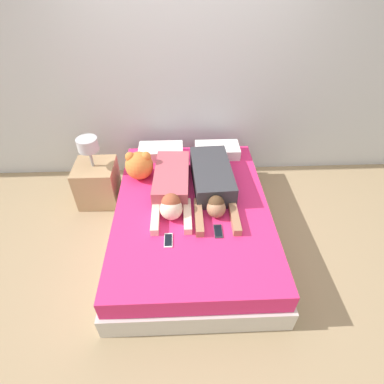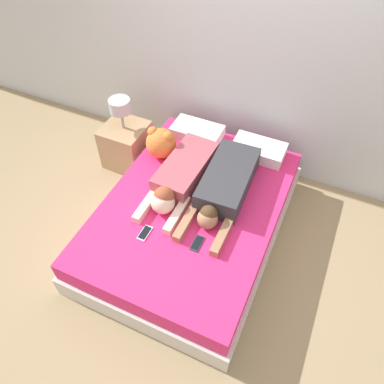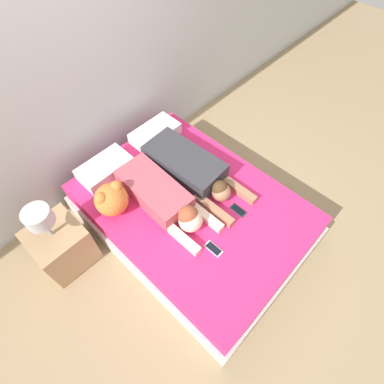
# 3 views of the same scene
# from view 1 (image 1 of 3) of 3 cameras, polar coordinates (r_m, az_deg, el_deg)

# --- Properties ---
(ground_plane) EXTENTS (12.00, 12.00, 0.00)m
(ground_plane) POSITION_cam_1_polar(r_m,az_deg,el_deg) (3.18, -0.00, -7.96)
(ground_plane) COLOR #9E8460
(wall_back) EXTENTS (12.00, 0.06, 2.60)m
(wall_back) POSITION_cam_1_polar(r_m,az_deg,el_deg) (3.48, -0.85, 22.36)
(wall_back) COLOR silver
(wall_back) RESTS_ON ground_plane
(bed) EXTENTS (1.51, 2.10, 0.43)m
(bed) POSITION_cam_1_polar(r_m,az_deg,el_deg) (3.03, -0.00, -5.31)
(bed) COLOR beige
(bed) RESTS_ON ground_plane
(pillow_head_left) EXTENTS (0.51, 0.29, 0.12)m
(pillow_head_left) POSITION_cam_1_polar(r_m,az_deg,el_deg) (3.52, -5.94, 7.68)
(pillow_head_left) COLOR white
(pillow_head_left) RESTS_ON bed
(pillow_head_right) EXTENTS (0.51, 0.29, 0.12)m
(pillow_head_right) POSITION_cam_1_polar(r_m,az_deg,el_deg) (3.53, 4.80, 7.93)
(pillow_head_right) COLOR white
(pillow_head_right) RESTS_ON bed
(person_left) EXTENTS (0.37, 1.05, 0.24)m
(person_left) POSITION_cam_1_polar(r_m,az_deg,el_deg) (2.93, -3.89, 1.11)
(person_left) COLOR #B24C59
(person_left) RESTS_ON bed
(person_right) EXTENTS (0.41, 1.13, 0.21)m
(person_right) POSITION_cam_1_polar(r_m,az_deg,el_deg) (2.99, 3.90, 2.19)
(person_right) COLOR #333338
(person_right) RESTS_ON bed
(cell_phone_left) EXTENTS (0.07, 0.15, 0.01)m
(cell_phone_left) POSITION_cam_1_polar(r_m,az_deg,el_deg) (2.56, -4.53, -9.16)
(cell_phone_left) COLOR silver
(cell_phone_left) RESTS_ON bed
(cell_phone_right) EXTENTS (0.07, 0.15, 0.01)m
(cell_phone_right) POSITION_cam_1_polar(r_m,az_deg,el_deg) (2.63, 5.00, -7.45)
(cell_phone_right) COLOR #2D2D33
(cell_phone_right) RESTS_ON bed
(plush_toy) EXTENTS (0.29, 0.29, 0.31)m
(plush_toy) POSITION_cam_1_polar(r_m,az_deg,el_deg) (3.16, -10.03, 5.10)
(plush_toy) COLOR orange
(plush_toy) RESTS_ON bed
(nightstand) EXTENTS (0.44, 0.44, 0.82)m
(nightstand) POSITION_cam_1_polar(r_m,az_deg,el_deg) (3.57, -17.63, 2.08)
(nightstand) COLOR tan
(nightstand) RESTS_ON ground_plane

